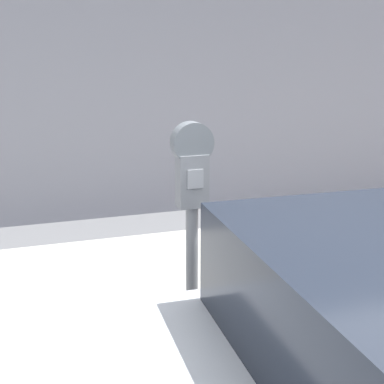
% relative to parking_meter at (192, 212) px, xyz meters
% --- Properties ---
extents(sidewalk, '(24.00, 2.80, 0.11)m').
position_rel_parking_meter_xyz_m(sidewalk, '(0.45, 1.20, -1.12)').
color(sidewalk, '#BCB7AD').
rests_on(sidewalk, ground_plane).
extents(parking_meter, '(0.23, 0.12, 1.56)m').
position_rel_parking_meter_xyz_m(parking_meter, '(0.00, 0.00, 0.00)').
color(parking_meter, slate).
rests_on(parking_meter, sidewalk).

